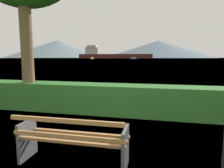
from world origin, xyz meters
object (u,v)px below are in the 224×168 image
sailboat_mid (92,58)px  cargo_ship_large (110,55)px  fishing_boat_near (133,58)px  park_bench (72,140)px

sailboat_mid → cargo_ship_large: bearing=91.9°
cargo_ship_large → fishing_boat_near: (48.36, -109.54, -4.74)m
fishing_boat_near → park_bench: bearing=-83.3°
sailboat_mid → park_bench: bearing=-71.4°
cargo_ship_large → sailboat_mid: cargo_ship_large is taller
park_bench → cargo_ship_large: size_ratio=0.02×
fishing_boat_near → sailboat_mid: bearing=156.3°
park_bench → fishing_boat_near: fishing_boat_near is taller
fishing_boat_near → sailboat_mid: (-45.41, 19.96, 0.00)m
park_bench → cargo_ship_large: (-68.86, 284.87, 4.99)m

